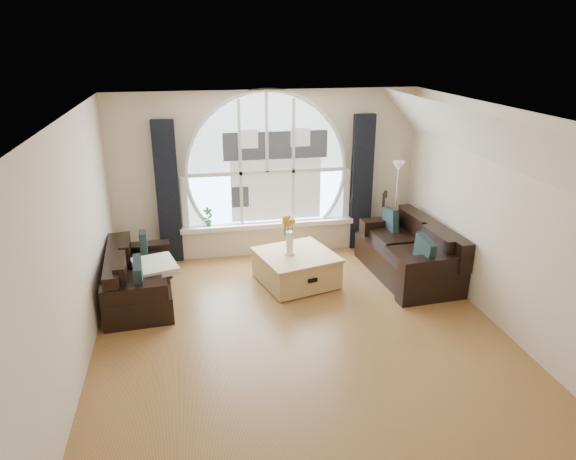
# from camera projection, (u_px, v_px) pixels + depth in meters

# --- Properties ---
(ground) EXTENTS (5.00, 5.50, 0.01)m
(ground) POSITION_uv_depth(u_px,v_px,m) (302.00, 334.00, 6.52)
(ground) COLOR brown
(ground) RESTS_ON ground
(ceiling) EXTENTS (5.00, 5.50, 0.01)m
(ceiling) POSITION_uv_depth(u_px,v_px,m) (304.00, 114.00, 5.58)
(ceiling) COLOR silver
(ceiling) RESTS_ON ground
(wall_back) EXTENTS (5.00, 0.01, 2.70)m
(wall_back) POSITION_uv_depth(u_px,v_px,m) (267.00, 174.00, 8.58)
(wall_back) COLOR beige
(wall_back) RESTS_ON ground
(wall_front) EXTENTS (5.00, 0.01, 2.70)m
(wall_front) POSITION_uv_depth(u_px,v_px,m) (391.00, 374.00, 3.52)
(wall_front) COLOR beige
(wall_front) RESTS_ON ground
(wall_left) EXTENTS (0.01, 5.50, 2.70)m
(wall_left) POSITION_uv_depth(u_px,v_px,m) (75.00, 248.00, 5.61)
(wall_left) COLOR beige
(wall_left) RESTS_ON ground
(wall_right) EXTENTS (0.01, 5.50, 2.70)m
(wall_right) POSITION_uv_depth(u_px,v_px,m) (499.00, 219.00, 6.49)
(wall_right) COLOR beige
(wall_right) RESTS_ON ground
(attic_slope) EXTENTS (0.92, 5.50, 0.72)m
(attic_slope) POSITION_uv_depth(u_px,v_px,m) (488.00, 139.00, 6.09)
(attic_slope) COLOR silver
(attic_slope) RESTS_ON ground
(arched_window) EXTENTS (2.60, 0.06, 2.15)m
(arched_window) POSITION_uv_depth(u_px,v_px,m) (267.00, 158.00, 8.46)
(arched_window) COLOR silver
(arched_window) RESTS_ON wall_back
(window_sill) EXTENTS (2.90, 0.22, 0.08)m
(window_sill) POSITION_uv_depth(u_px,v_px,m) (268.00, 224.00, 8.78)
(window_sill) COLOR white
(window_sill) RESTS_ON wall_back
(window_frame) EXTENTS (2.76, 0.08, 2.15)m
(window_frame) POSITION_uv_depth(u_px,v_px,m) (267.00, 159.00, 8.43)
(window_frame) COLOR white
(window_frame) RESTS_ON wall_back
(neighbor_house) EXTENTS (1.70, 0.02, 1.50)m
(neighbor_house) POSITION_uv_depth(u_px,v_px,m) (276.00, 166.00, 8.51)
(neighbor_house) COLOR silver
(neighbor_house) RESTS_ON wall_back
(curtain_left) EXTENTS (0.35, 0.12, 2.30)m
(curtain_left) POSITION_uv_depth(u_px,v_px,m) (168.00, 193.00, 8.26)
(curtain_left) COLOR black
(curtain_left) RESTS_ON ground
(curtain_right) EXTENTS (0.35, 0.12, 2.30)m
(curtain_right) POSITION_uv_depth(u_px,v_px,m) (362.00, 183.00, 8.82)
(curtain_right) COLOR black
(curtain_right) RESTS_ON ground
(sofa_left) EXTENTS (0.93, 1.69, 0.73)m
(sofa_left) POSITION_uv_depth(u_px,v_px,m) (139.00, 274.00, 7.22)
(sofa_left) COLOR black
(sofa_left) RESTS_ON ground
(sofa_right) EXTENTS (1.08, 1.96, 0.84)m
(sofa_right) POSITION_uv_depth(u_px,v_px,m) (408.00, 251.00, 7.97)
(sofa_right) COLOR black
(sofa_right) RESTS_ON ground
(coffee_chest) EXTENTS (1.28, 1.28, 0.51)m
(coffee_chest) POSITION_uv_depth(u_px,v_px,m) (296.00, 267.00, 7.78)
(coffee_chest) COLOR tan
(coffee_chest) RESTS_ON ground
(throw_blanket) EXTENTS (0.69, 0.69, 0.10)m
(throw_blanket) POSITION_uv_depth(u_px,v_px,m) (155.00, 266.00, 7.22)
(throw_blanket) COLOR silver
(throw_blanket) RESTS_ON sofa_left
(vase_flowers) EXTENTS (0.24, 0.24, 0.70)m
(vase_flowers) POSITION_uv_depth(u_px,v_px,m) (290.00, 229.00, 7.55)
(vase_flowers) COLOR white
(vase_flowers) RESTS_ON coffee_chest
(floor_lamp) EXTENTS (0.24, 0.24, 1.60)m
(floor_lamp) POSITION_uv_depth(u_px,v_px,m) (396.00, 209.00, 8.64)
(floor_lamp) COLOR #B2B2B2
(floor_lamp) RESTS_ON ground
(guitar) EXTENTS (0.42, 0.35, 1.06)m
(guitar) POSITION_uv_depth(u_px,v_px,m) (381.00, 219.00, 9.00)
(guitar) COLOR olive
(guitar) RESTS_ON ground
(potted_plant) EXTENTS (0.20, 0.17, 0.32)m
(potted_plant) POSITION_uv_depth(u_px,v_px,m) (208.00, 217.00, 8.53)
(potted_plant) COLOR #1E6023
(potted_plant) RESTS_ON window_sill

